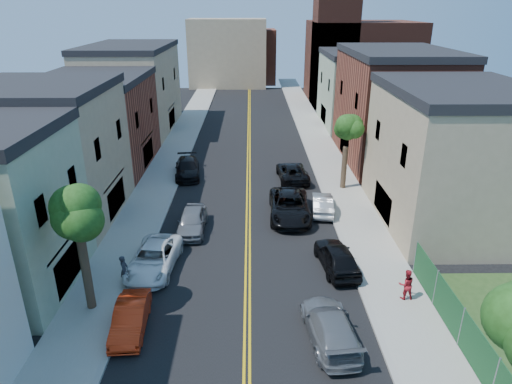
{
  "coord_description": "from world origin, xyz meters",
  "views": [
    {
      "loc": [
        0.21,
        -5.04,
        14.33
      ],
      "look_at": [
        0.57,
        24.6,
        2.0
      ],
      "focal_mm": 31.69,
      "sensor_mm": 36.0,
      "label": 1
    }
  ],
  "objects_px": {
    "pedestrian_left": "(124,270)",
    "pedestrian_right": "(406,284)",
    "white_pickup": "(154,258)",
    "grey_car_right": "(330,326)",
    "silver_car_right": "(322,204)",
    "black_car_left": "(187,168)",
    "red_sedan": "(131,318)",
    "black_suv_lane": "(290,206)",
    "grey_car_left": "(192,221)",
    "dark_car_right_far": "(292,172)",
    "black_car_right": "(337,257)"
  },
  "relations": [
    {
      "from": "black_car_right",
      "to": "black_suv_lane",
      "type": "xyz_separation_m",
      "value": [
        -2.19,
        6.98,
        0.08
      ]
    },
    {
      "from": "grey_car_left",
      "to": "black_suv_lane",
      "type": "xyz_separation_m",
      "value": [
        6.8,
        2.12,
        0.08
      ]
    },
    {
      "from": "grey_car_right",
      "to": "black_car_right",
      "type": "xyz_separation_m",
      "value": [
        1.39,
        6.05,
        0.06
      ]
    },
    {
      "from": "white_pickup",
      "to": "grey_car_right",
      "type": "height_order",
      "value": "white_pickup"
    },
    {
      "from": "grey_car_left",
      "to": "dark_car_right_far",
      "type": "xyz_separation_m",
      "value": [
        7.65,
        9.69,
        -0.04
      ]
    },
    {
      "from": "black_car_left",
      "to": "black_car_right",
      "type": "distance_m",
      "value": 18.9
    },
    {
      "from": "dark_car_right_far",
      "to": "grey_car_left",
      "type": "bearing_deg",
      "value": 48.02
    },
    {
      "from": "white_pickup",
      "to": "pedestrian_right",
      "type": "height_order",
      "value": "pedestrian_right"
    },
    {
      "from": "white_pickup",
      "to": "dark_car_right_far",
      "type": "height_order",
      "value": "white_pickup"
    },
    {
      "from": "black_car_left",
      "to": "pedestrian_right",
      "type": "xyz_separation_m",
      "value": [
        13.7,
        -18.73,
        0.23
      ]
    },
    {
      "from": "dark_car_right_far",
      "to": "pedestrian_right",
      "type": "height_order",
      "value": "pedestrian_right"
    },
    {
      "from": "white_pickup",
      "to": "silver_car_right",
      "type": "distance_m",
      "value": 13.41
    },
    {
      "from": "red_sedan",
      "to": "silver_car_right",
      "type": "relative_size",
      "value": 0.98
    },
    {
      "from": "red_sedan",
      "to": "grey_car_right",
      "type": "height_order",
      "value": "grey_car_right"
    },
    {
      "from": "black_car_left",
      "to": "silver_car_right",
      "type": "bearing_deg",
      "value": -42.52
    },
    {
      "from": "white_pickup",
      "to": "dark_car_right_far",
      "type": "xyz_separation_m",
      "value": [
        9.3,
        14.54,
        -0.01
      ]
    },
    {
      "from": "red_sedan",
      "to": "black_suv_lane",
      "type": "relative_size",
      "value": 0.65
    },
    {
      "from": "grey_car_right",
      "to": "grey_car_left",
      "type": "bearing_deg",
      "value": -61.0
    },
    {
      "from": "dark_car_right_far",
      "to": "black_suv_lane",
      "type": "distance_m",
      "value": 7.62
    },
    {
      "from": "grey_car_left",
      "to": "black_suv_lane",
      "type": "height_order",
      "value": "black_suv_lane"
    },
    {
      "from": "red_sedan",
      "to": "pedestrian_left",
      "type": "height_order",
      "value": "pedestrian_left"
    },
    {
      "from": "white_pickup",
      "to": "grey_car_right",
      "type": "bearing_deg",
      "value": -28.46
    },
    {
      "from": "black_car_left",
      "to": "pedestrian_right",
      "type": "bearing_deg",
      "value": -60.87
    },
    {
      "from": "white_pickup",
      "to": "black_car_left",
      "type": "bearing_deg",
      "value": 94.98
    },
    {
      "from": "grey_car_right",
      "to": "silver_car_right",
      "type": "height_order",
      "value": "grey_car_right"
    },
    {
      "from": "red_sedan",
      "to": "pedestrian_left",
      "type": "bearing_deg",
      "value": 104.68
    },
    {
      "from": "black_car_right",
      "to": "silver_car_right",
      "type": "relative_size",
      "value": 1.11
    },
    {
      "from": "black_car_left",
      "to": "pedestrian_right",
      "type": "height_order",
      "value": "pedestrian_right"
    },
    {
      "from": "white_pickup",
      "to": "silver_car_right",
      "type": "bearing_deg",
      "value": 40.06
    },
    {
      "from": "black_car_right",
      "to": "pedestrian_right",
      "type": "bearing_deg",
      "value": 126.88
    },
    {
      "from": "pedestrian_left",
      "to": "pedestrian_right",
      "type": "xyz_separation_m",
      "value": [
        14.9,
        -1.53,
        -0.01
      ]
    },
    {
      "from": "white_pickup",
      "to": "black_suv_lane",
      "type": "relative_size",
      "value": 0.86
    },
    {
      "from": "black_car_left",
      "to": "black_suv_lane",
      "type": "distance_m",
      "value": 12.1
    },
    {
      "from": "black_car_left",
      "to": "grey_car_right",
      "type": "bearing_deg",
      "value": -73.8
    },
    {
      "from": "white_pickup",
      "to": "grey_car_right",
      "type": "xyz_separation_m",
      "value": [
        9.25,
        -6.06,
        -0.01
      ]
    },
    {
      "from": "silver_car_right",
      "to": "pedestrian_right",
      "type": "distance_m",
      "value": 11.23
    },
    {
      "from": "red_sedan",
      "to": "grey_car_right",
      "type": "relative_size",
      "value": 0.81
    },
    {
      "from": "black_car_right",
      "to": "red_sedan",
      "type": "bearing_deg",
      "value": 19.22
    },
    {
      "from": "pedestrian_left",
      "to": "pedestrian_right",
      "type": "bearing_deg",
      "value": -95.67
    },
    {
      "from": "silver_car_right",
      "to": "black_suv_lane",
      "type": "height_order",
      "value": "black_suv_lane"
    },
    {
      "from": "grey_car_left",
      "to": "dark_car_right_far",
      "type": "bearing_deg",
      "value": 52.27
    },
    {
      "from": "black_car_left",
      "to": "pedestrian_left",
      "type": "bearing_deg",
      "value": -101.05
    },
    {
      "from": "white_pickup",
      "to": "grey_car_left",
      "type": "height_order",
      "value": "grey_car_left"
    },
    {
      "from": "pedestrian_left",
      "to": "black_car_right",
      "type": "bearing_deg",
      "value": -82.11
    },
    {
      "from": "grey_car_left",
      "to": "pedestrian_left",
      "type": "bearing_deg",
      "value": -113.58
    },
    {
      "from": "grey_car_left",
      "to": "black_car_left",
      "type": "height_order",
      "value": "grey_car_left"
    },
    {
      "from": "dark_car_right_far",
      "to": "pedestrian_right",
      "type": "bearing_deg",
      "value": 100.13
    },
    {
      "from": "pedestrian_right",
      "to": "white_pickup",
      "type": "bearing_deg",
      "value": -15.51
    },
    {
      "from": "silver_car_right",
      "to": "pedestrian_right",
      "type": "xyz_separation_m",
      "value": [
        2.7,
        -10.89,
        0.31
      ]
    },
    {
      "from": "grey_car_left",
      "to": "black_car_left",
      "type": "xyz_separation_m",
      "value": [
        -1.7,
        10.73,
        -0.02
      ]
    }
  ]
}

